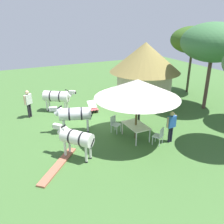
{
  "coord_description": "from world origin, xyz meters",
  "views": [
    {
      "loc": [
        11.56,
        -4.97,
        5.9
      ],
      "look_at": [
        0.81,
        0.32,
        1.0
      ],
      "focal_mm": 38.51,
      "sensor_mm": 36.0,
      "label": 1
    }
  ],
  "objects_px": {
    "zebra_by_umbrella": "(57,97)",
    "zebra_nearest_camera": "(74,114)",
    "guest_beside_umbrella": "(138,106)",
    "guest_behind_table": "(171,124)",
    "patio_chair_east_end": "(115,123)",
    "patio_chair_near_hut": "(160,135)",
    "patio_dining_table": "(136,126)",
    "zebra_toward_hut": "(76,138)",
    "acacia_tree_far_lawn": "(193,40)",
    "shade_umbrella": "(137,89)",
    "thatched_hut": "(145,69)",
    "standing_watcher": "(28,101)",
    "striped_lounge_chair": "(93,108)",
    "acacia_tree_left_background": "(214,42)"
  },
  "relations": [
    {
      "from": "patio_dining_table",
      "to": "zebra_by_umbrella",
      "type": "relative_size",
      "value": 0.76
    },
    {
      "from": "shade_umbrella",
      "to": "thatched_hut",
      "type": "bearing_deg",
      "value": 143.17
    },
    {
      "from": "zebra_toward_hut",
      "to": "patio_chair_near_hut",
      "type": "bearing_deg",
      "value": -48.56
    },
    {
      "from": "guest_beside_umbrella",
      "to": "acacia_tree_far_lawn",
      "type": "height_order",
      "value": "acacia_tree_far_lawn"
    },
    {
      "from": "thatched_hut",
      "to": "guest_beside_umbrella",
      "type": "distance_m",
      "value": 4.42
    },
    {
      "from": "patio_chair_east_end",
      "to": "acacia_tree_left_background",
      "type": "relative_size",
      "value": 0.16
    },
    {
      "from": "guest_beside_umbrella",
      "to": "zebra_toward_hut",
      "type": "height_order",
      "value": "guest_beside_umbrella"
    },
    {
      "from": "guest_beside_umbrella",
      "to": "patio_chair_east_end",
      "type": "bearing_deg",
      "value": 37.85
    },
    {
      "from": "guest_beside_umbrella",
      "to": "guest_behind_table",
      "type": "height_order",
      "value": "guest_beside_umbrella"
    },
    {
      "from": "zebra_toward_hut",
      "to": "acacia_tree_far_lawn",
      "type": "distance_m",
      "value": 12.79
    },
    {
      "from": "standing_watcher",
      "to": "zebra_nearest_camera",
      "type": "height_order",
      "value": "standing_watcher"
    },
    {
      "from": "shade_umbrella",
      "to": "acacia_tree_far_lawn",
      "type": "distance_m",
      "value": 9.47
    },
    {
      "from": "patio_chair_near_hut",
      "to": "guest_beside_umbrella",
      "type": "height_order",
      "value": "guest_beside_umbrella"
    },
    {
      "from": "guest_beside_umbrella",
      "to": "standing_watcher",
      "type": "xyz_separation_m",
      "value": [
        -3.7,
        -5.46,
        -0.01
      ]
    },
    {
      "from": "striped_lounge_chair",
      "to": "guest_beside_umbrella",
      "type": "bearing_deg",
      "value": 121.5
    },
    {
      "from": "guest_beside_umbrella",
      "to": "zebra_by_umbrella",
      "type": "bearing_deg",
      "value": -22.85
    },
    {
      "from": "patio_chair_near_hut",
      "to": "zebra_toward_hut",
      "type": "bearing_deg",
      "value": 137.74
    },
    {
      "from": "striped_lounge_chair",
      "to": "zebra_nearest_camera",
      "type": "bearing_deg",
      "value": 49.88
    },
    {
      "from": "thatched_hut",
      "to": "zebra_by_umbrella",
      "type": "distance_m",
      "value": 6.4
    },
    {
      "from": "shade_umbrella",
      "to": "patio_chair_east_end",
      "type": "xyz_separation_m",
      "value": [
        -1.1,
        -0.64,
        -2.11
      ]
    },
    {
      "from": "guest_behind_table",
      "to": "striped_lounge_chair",
      "type": "distance_m",
      "value": 5.79
    },
    {
      "from": "zebra_nearest_camera",
      "to": "guest_beside_umbrella",
      "type": "bearing_deg",
      "value": -80.61
    },
    {
      "from": "guest_beside_umbrella",
      "to": "striped_lounge_chair",
      "type": "xyz_separation_m",
      "value": [
        -2.81,
        -1.65,
        -0.78
      ]
    },
    {
      "from": "zebra_by_umbrella",
      "to": "acacia_tree_left_background",
      "type": "relative_size",
      "value": 0.36
    },
    {
      "from": "patio_chair_east_end",
      "to": "patio_chair_near_hut",
      "type": "xyz_separation_m",
      "value": [
        2.18,
        1.32,
        0.0
      ]
    },
    {
      "from": "zebra_by_umbrella",
      "to": "acacia_tree_far_lawn",
      "type": "height_order",
      "value": "acacia_tree_far_lawn"
    },
    {
      "from": "guest_beside_umbrella",
      "to": "striped_lounge_chair",
      "type": "height_order",
      "value": "guest_beside_umbrella"
    },
    {
      "from": "guest_behind_table",
      "to": "shade_umbrella",
      "type": "bearing_deg",
      "value": -45.0
    },
    {
      "from": "acacia_tree_far_lawn",
      "to": "patio_chair_east_end",
      "type": "bearing_deg",
      "value": -65.82
    },
    {
      "from": "thatched_hut",
      "to": "shade_umbrella",
      "type": "bearing_deg",
      "value": -36.83
    },
    {
      "from": "acacia_tree_far_lawn",
      "to": "guest_beside_umbrella",
      "type": "bearing_deg",
      "value": -63.41
    },
    {
      "from": "guest_beside_umbrella",
      "to": "guest_behind_table",
      "type": "relative_size",
      "value": 1.06
    },
    {
      "from": "patio_dining_table",
      "to": "acacia_tree_far_lawn",
      "type": "xyz_separation_m",
      "value": [
        -4.96,
        7.94,
        3.42
      ]
    },
    {
      "from": "zebra_by_umbrella",
      "to": "zebra_toward_hut",
      "type": "bearing_deg",
      "value": 29.58
    },
    {
      "from": "patio_chair_near_hut",
      "to": "acacia_tree_left_background",
      "type": "height_order",
      "value": "acacia_tree_left_background"
    },
    {
      "from": "guest_beside_umbrella",
      "to": "acacia_tree_left_background",
      "type": "bearing_deg",
      "value": -154.63
    },
    {
      "from": "guest_beside_umbrella",
      "to": "acacia_tree_left_background",
      "type": "distance_m",
      "value": 6.22
    },
    {
      "from": "zebra_by_umbrella",
      "to": "zebra_nearest_camera",
      "type": "bearing_deg",
      "value": 37.18
    },
    {
      "from": "patio_chair_east_end",
      "to": "acacia_tree_far_lawn",
      "type": "distance_m",
      "value": 10.05
    },
    {
      "from": "striped_lounge_chair",
      "to": "acacia_tree_left_background",
      "type": "xyz_separation_m",
      "value": [
        2.72,
        6.95,
        4.04
      ]
    },
    {
      "from": "acacia_tree_left_background",
      "to": "patio_chair_east_end",
      "type": "bearing_deg",
      "value": -85.97
    },
    {
      "from": "patio_chair_near_hut",
      "to": "standing_watcher",
      "type": "height_order",
      "value": "standing_watcher"
    },
    {
      "from": "patio_chair_near_hut",
      "to": "zebra_nearest_camera",
      "type": "relative_size",
      "value": 0.4
    },
    {
      "from": "patio_dining_table",
      "to": "zebra_toward_hut",
      "type": "distance_m",
      "value": 3.3
    },
    {
      "from": "zebra_by_umbrella",
      "to": "acacia_tree_left_background",
      "type": "bearing_deg",
      "value": 102.78
    },
    {
      "from": "patio_chair_east_end",
      "to": "zebra_by_umbrella",
      "type": "bearing_deg",
      "value": -95.72
    },
    {
      "from": "patio_chair_east_end",
      "to": "zebra_nearest_camera",
      "type": "distance_m",
      "value": 2.2
    },
    {
      "from": "shade_umbrella",
      "to": "zebra_nearest_camera",
      "type": "bearing_deg",
      "value": -129.88
    },
    {
      "from": "acacia_tree_far_lawn",
      "to": "striped_lounge_chair",
      "type": "bearing_deg",
      "value": -85.73
    },
    {
      "from": "standing_watcher",
      "to": "acacia_tree_left_background",
      "type": "xyz_separation_m",
      "value": [
        3.61,
        10.77,
        3.27
      ]
    }
  ]
}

